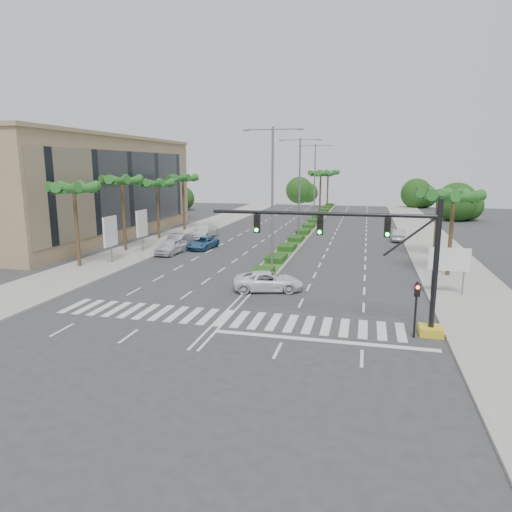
{
  "coord_description": "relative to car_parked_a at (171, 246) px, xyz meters",
  "views": [
    {
      "loc": [
        7.89,
        -24.49,
        8.83
      ],
      "look_at": [
        0.97,
        4.03,
        3.0
      ],
      "focal_mm": 32.0,
      "sensor_mm": 36.0,
      "label": 1
    }
  ],
  "objects": [
    {
      "name": "ground",
      "position": [
        11.24,
        -17.77,
        -0.78
      ],
      "size": [
        160.0,
        160.0,
        0.0
      ],
      "primitive_type": "plane",
      "color": "#333335",
      "rests_on": "ground"
    },
    {
      "name": "footpath_right",
      "position": [
        26.44,
        2.23,
        -0.7
      ],
      "size": [
        6.0,
        120.0,
        0.15
      ],
      "primitive_type": "cube",
      "color": "gray",
      "rests_on": "ground"
    },
    {
      "name": "footpath_left",
      "position": [
        -3.96,
        2.23,
        -0.7
      ],
      "size": [
        6.0,
        120.0,
        0.15
      ],
      "primitive_type": "cube",
      "color": "gray",
      "rests_on": "ground"
    },
    {
      "name": "median",
      "position": [
        11.24,
        27.23,
        -0.68
      ],
      "size": [
        2.2,
        75.0,
        0.2
      ],
      "primitive_type": "cube",
      "color": "gray",
      "rests_on": "ground"
    },
    {
      "name": "median_grass",
      "position": [
        11.24,
        27.23,
        -0.56
      ],
      "size": [
        1.8,
        75.0,
        0.04
      ],
      "primitive_type": "cube",
      "color": "#36581E",
      "rests_on": "median"
    },
    {
      "name": "building",
      "position": [
        -14.76,
        8.23,
        5.22
      ],
      "size": [
        12.0,
        36.0,
        12.0
      ],
      "primitive_type": "cube",
      "color": "tan",
      "rests_on": "ground"
    },
    {
      "name": "signal_gantry",
      "position": [
        20.51,
        -17.77,
        2.68
      ],
      "size": [
        12.6,
        1.2,
        7.2
      ],
      "color": "gold",
      "rests_on": "ground"
    },
    {
      "name": "pedestrian_signal",
      "position": [
        21.84,
        -18.45,
        1.26
      ],
      "size": [
        0.28,
        0.36,
        3.0
      ],
      "color": "black",
      "rests_on": "ground"
    },
    {
      "name": "direction_sign",
      "position": [
        24.74,
        -9.78,
        1.67
      ],
      "size": [
        2.7,
        0.11,
        3.4
      ],
      "color": "slate",
      "rests_on": "ground"
    },
    {
      "name": "billboard_near",
      "position": [
        -3.26,
        -5.77,
        2.18
      ],
      "size": [
        0.18,
        2.1,
        4.35
      ],
      "color": "slate",
      "rests_on": "ground"
    },
    {
      "name": "billboard_far",
      "position": [
        -3.26,
        0.23,
        2.18
      ],
      "size": [
        0.18,
        2.1,
        4.35
      ],
      "color": "slate",
      "rests_on": "ground"
    },
    {
      "name": "palm_left_near",
      "position": [
        -5.26,
        -7.77,
        5.91
      ],
      "size": [
        4.57,
        4.68,
        7.55
      ],
      "color": "brown",
      "rests_on": "ground"
    },
    {
      "name": "palm_left_mid",
      "position": [
        -5.26,
        0.23,
        6.3
      ],
      "size": [
        4.57,
        4.68,
        7.95
      ],
      "color": "brown",
      "rests_on": "ground"
    },
    {
      "name": "palm_left_far",
      "position": [
        -5.26,
        8.23,
        5.72
      ],
      "size": [
        4.57,
        4.68,
        7.35
      ],
      "color": "brown",
      "rests_on": "ground"
    },
    {
      "name": "palm_left_end",
      "position": [
        -5.26,
        16.23,
        6.1
      ],
      "size": [
        4.57,
        4.68,
        7.75
      ],
      "color": "brown",
      "rests_on": "ground"
    },
    {
      "name": "palm_right_near",
      "position": [
        25.74,
        -3.77,
        5.43
      ],
      "size": [
        4.57,
        4.68,
        7.05
      ],
      "color": "brown",
      "rests_on": "ground"
    },
    {
      "name": "palm_right_far",
      "position": [
        25.74,
        4.23,
        5.13
      ],
      "size": [
        4.57,
        4.68,
        6.75
      ],
      "color": "brown",
      "rests_on": "ground"
    },
    {
      "name": "palm_median_a",
      "position": [
        11.24,
        37.23,
        6.39
      ],
      "size": [
        4.57,
        4.68,
        8.05
      ],
      "color": "brown",
      "rests_on": "ground"
    },
    {
      "name": "palm_median_b",
      "position": [
        11.24,
        52.23,
        6.39
      ],
      "size": [
        4.57,
        4.68,
        8.05
      ],
      "color": "brown",
      "rests_on": "ground"
    },
    {
      "name": "streetlight_near",
      "position": [
        11.24,
        -3.77,
        6.03
      ],
      "size": [
        5.1,
        0.25,
        12.0
      ],
      "color": "slate",
      "rests_on": "ground"
    },
    {
      "name": "streetlight_mid",
      "position": [
        11.24,
        12.23,
        6.03
      ],
      "size": [
        5.1,
        0.25,
        12.0
      ],
      "color": "slate",
      "rests_on": "ground"
    },
    {
      "name": "streetlight_far",
      "position": [
        11.24,
        28.23,
        6.03
      ],
      "size": [
        5.1,
        0.25,
        12.0
      ],
      "color": "slate",
      "rests_on": "ground"
    },
    {
      "name": "car_parked_a",
      "position": [
        0.0,
        0.0,
        0.0
      ],
      "size": [
        2.15,
        4.69,
        1.56
      ],
      "primitive_type": "imported",
      "rotation": [
        0.0,
        0.0,
        -0.07
      ],
      "color": "silver",
      "rests_on": "ground"
    },
    {
      "name": "car_parked_b",
      "position": [
        -0.56,
        2.93,
        0.01
      ],
      "size": [
        1.78,
        4.83,
        1.58
      ],
      "primitive_type": "imported",
      "rotation": [
        0.0,
        0.0,
        -0.02
      ],
      "color": "#9D9DA1",
      "rests_on": "ground"
    },
    {
      "name": "car_parked_c",
      "position": [
        2.14,
        3.49,
        -0.14
      ],
      "size": [
        2.54,
        4.76,
        1.27
      ],
      "primitive_type": "imported",
      "rotation": [
        0.0,
        0.0,
        -0.1
      ],
      "color": "#2F5F90",
      "rests_on": "ground"
    },
    {
      "name": "car_parked_d",
      "position": [
        -0.46,
        10.9,
        0.03
      ],
      "size": [
        2.54,
        5.69,
        1.62
      ],
      "primitive_type": "imported",
      "rotation": [
        0.0,
        0.0,
        -0.05
      ],
      "color": "white",
      "rests_on": "ground"
    },
    {
      "name": "car_crossing",
      "position": [
        12.51,
        -11.25,
        -0.09
      ],
      "size": [
        5.39,
        3.46,
        1.38
      ],
      "primitive_type": "imported",
      "rotation": [
        0.0,
        0.0,
        1.82
      ],
      "color": "white",
      "rests_on": "ground"
    },
    {
      "name": "car_right",
      "position": [
        23.04,
        13.95,
        -0.08
      ],
      "size": [
        1.79,
        4.35,
        1.4
      ],
      "primitive_type": "imported",
      "rotation": [
        0.0,
        0.0,
        3.07
      ],
      "color": "#BABBBF",
      "rests_on": "ground"
    }
  ]
}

